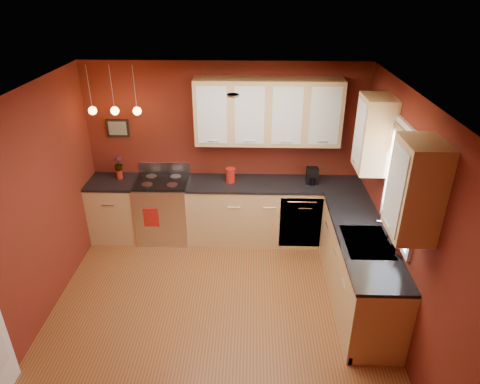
{
  "coord_description": "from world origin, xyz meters",
  "views": [
    {
      "loc": [
        0.39,
        -3.77,
        3.62
      ],
      "look_at": [
        0.25,
        1.0,
        1.19
      ],
      "focal_mm": 32.0,
      "sensor_mm": 36.0,
      "label": 1
    }
  ],
  "objects_px": {
    "gas_range": "(164,209)",
    "soap_pump": "(397,247)",
    "red_canister": "(231,175)",
    "sink": "(367,244)",
    "coffee_maker": "(312,176)"
  },
  "relations": [
    {
      "from": "gas_range",
      "to": "soap_pump",
      "type": "bearing_deg",
      "value": -31.34
    },
    {
      "from": "red_canister",
      "to": "soap_pump",
      "type": "relative_size",
      "value": 1.0
    },
    {
      "from": "gas_range",
      "to": "soap_pump",
      "type": "xyz_separation_m",
      "value": [
        2.87,
        -1.75,
        0.56
      ]
    },
    {
      "from": "soap_pump",
      "to": "sink",
      "type": "bearing_deg",
      "value": 135.06
    },
    {
      "from": "sink",
      "to": "coffee_maker",
      "type": "bearing_deg",
      "value": 106.56
    },
    {
      "from": "sink",
      "to": "red_canister",
      "type": "relative_size",
      "value": 3.34
    },
    {
      "from": "red_canister",
      "to": "coffee_maker",
      "type": "xyz_separation_m",
      "value": [
        1.17,
        -0.01,
        0.0
      ]
    },
    {
      "from": "gas_range",
      "to": "coffee_maker",
      "type": "relative_size",
      "value": 4.65
    },
    {
      "from": "sink",
      "to": "coffee_maker",
      "type": "xyz_separation_m",
      "value": [
        -0.45,
        1.5,
        0.13
      ]
    },
    {
      "from": "red_canister",
      "to": "soap_pump",
      "type": "distance_m",
      "value": 2.56
    },
    {
      "from": "gas_range",
      "to": "sink",
      "type": "relative_size",
      "value": 1.59
    },
    {
      "from": "red_canister",
      "to": "sink",
      "type": "bearing_deg",
      "value": -43.12
    },
    {
      "from": "coffee_maker",
      "to": "soap_pump",
      "type": "bearing_deg",
      "value": -68.48
    },
    {
      "from": "gas_range",
      "to": "coffee_maker",
      "type": "distance_m",
      "value": 2.25
    },
    {
      "from": "red_canister",
      "to": "soap_pump",
      "type": "bearing_deg",
      "value": -43.37
    }
  ]
}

